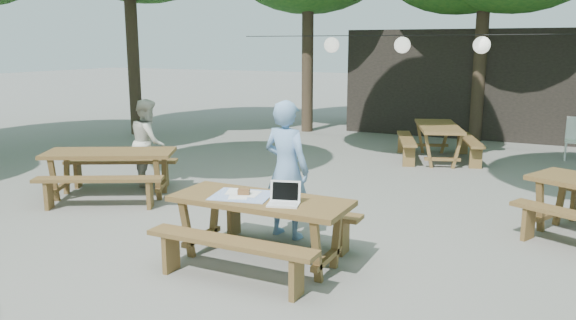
# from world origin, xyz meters

# --- Properties ---
(ground) EXTENTS (80.00, 80.00, 0.00)m
(ground) POSITION_xyz_m (0.00, 0.00, 0.00)
(ground) COLOR #60605C
(ground) RESTS_ON ground
(pavilion) EXTENTS (6.00, 3.00, 2.80)m
(pavilion) POSITION_xyz_m (0.50, 10.50, 1.40)
(pavilion) COLOR black
(pavilion) RESTS_ON ground
(main_picnic_table) EXTENTS (2.00, 1.58, 0.75)m
(main_picnic_table) POSITION_xyz_m (0.02, -0.66, 0.39)
(main_picnic_table) COLOR #4F371C
(main_picnic_table) RESTS_ON ground
(picnic_table_nw) EXTENTS (2.42, 2.28, 0.75)m
(picnic_table_nw) POSITION_xyz_m (-3.47, 0.72, 0.39)
(picnic_table_nw) COLOR #4F371C
(picnic_table_nw) RESTS_ON ground
(picnic_table_far_e) EXTENTS (2.11, 2.31, 0.75)m
(picnic_table_far_e) POSITION_xyz_m (0.64, 5.99, 0.39)
(picnic_table_far_e) COLOR #4F371C
(picnic_table_far_e) RESTS_ON ground
(woman) EXTENTS (0.70, 0.52, 1.75)m
(woman) POSITION_xyz_m (-0.11, 0.27, 0.87)
(woman) COLOR #739DD1
(woman) RESTS_ON ground
(second_person) EXTENTS (0.89, 0.92, 1.49)m
(second_person) POSITION_xyz_m (-3.51, 1.71, 0.75)
(second_person) COLOR silver
(second_person) RESTS_ON ground
(plastic_chair) EXTENTS (0.44, 0.44, 0.90)m
(plastic_chair) POSITION_xyz_m (3.28, 7.31, 0.26)
(plastic_chair) COLOR white
(plastic_chair) RESTS_ON ground
(laptop) EXTENTS (0.39, 0.34, 0.24)m
(laptop) POSITION_xyz_m (0.36, -0.75, 0.81)
(laptop) COLOR white
(laptop) RESTS_ON main_picnic_table
(tabletop_clutter) EXTENTS (0.75, 0.67, 0.08)m
(tabletop_clutter) POSITION_xyz_m (-0.21, -0.65, 0.76)
(tabletop_clutter) COLOR #3B6BCA
(tabletop_clutter) RESTS_ON main_picnic_table
(paper_lanterns) EXTENTS (9.00, 0.34, 0.38)m
(paper_lanterns) POSITION_xyz_m (-0.19, 6.00, 2.40)
(paper_lanterns) COLOR black
(paper_lanterns) RESTS_ON ground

